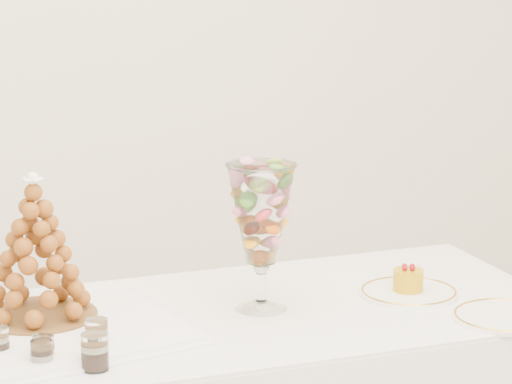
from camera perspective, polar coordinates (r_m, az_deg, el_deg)
name	(u,v)px	position (r m, az deg, el deg)	size (l,w,h in m)	color
lace_tray	(34,335)	(2.77, -10.42, -6.64)	(0.63, 0.47, 0.02)	white
macaron_vase	(261,216)	(2.87, 0.24, -1.13)	(0.16, 0.16, 0.36)	white
cake_plate	(409,293)	(3.06, 7.20, -4.73)	(0.25, 0.25, 0.01)	white
spare_plate	(505,317)	(2.92, 11.64, -5.78)	(0.25, 0.25, 0.01)	white
verrine_b	(43,350)	(2.62, -9.97, -7.32)	(0.05, 0.05, 0.06)	white
verrine_c	(97,334)	(2.69, -7.51, -6.65)	(0.05, 0.05, 0.07)	white
verrine_d	(42,355)	(2.59, -10.05, -7.56)	(0.05, 0.05, 0.06)	white
verrine_e	(95,352)	(2.57, -7.60, -7.47)	(0.06, 0.06, 0.08)	white
croquembouche	(36,247)	(2.82, -10.33, -2.58)	(0.27, 0.27, 0.34)	brown
mousse_cake	(408,280)	(3.05, 7.17, -4.11)	(0.08, 0.08, 0.07)	#C19008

